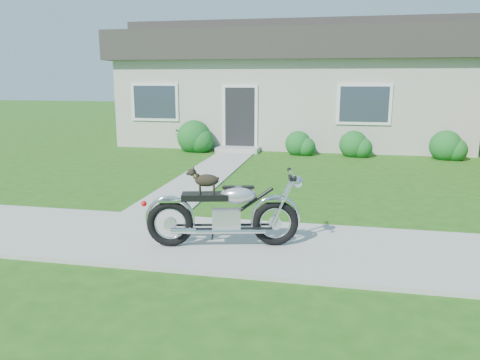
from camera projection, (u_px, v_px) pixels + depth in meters
name	position (u px, v px, depth m)	size (l,w,h in m)	color
ground	(218.00, 243.00, 6.98)	(80.00, 80.00, 0.00)	#235114
sidewalk	(218.00, 241.00, 6.97)	(24.00, 2.20, 0.04)	#9E9B93
walkway	(209.00, 173.00, 12.05)	(1.20, 8.00, 0.03)	#9E9B93
house	(294.00, 85.00, 18.00)	(12.60, 7.03, 4.50)	#BCB6A9
shrub_row	(298.00, 142.00, 14.93)	(8.93, 1.13, 1.13)	#185C1F
potted_plant_left	(185.00, 140.00, 15.73)	(0.65, 0.56, 0.72)	#185D1F
potted_plant_right	(300.00, 143.00, 14.98)	(0.41, 0.41, 0.73)	#245E1A
motorcycle_with_dog	(226.00, 212.00, 6.63)	(2.19, 0.81, 1.14)	black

